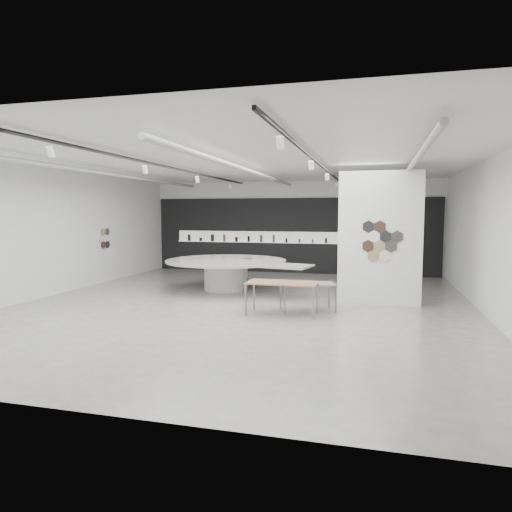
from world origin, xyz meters
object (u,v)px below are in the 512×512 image
(partition_column, at_px, (380,238))
(sample_table_wood, at_px, (282,284))
(sample_table_stone, at_px, (308,286))
(kitchen_counter, at_px, (375,264))
(display_island, at_px, (228,270))

(partition_column, bearing_deg, sample_table_wood, -139.55)
(sample_table_stone, bearing_deg, sample_table_wood, -133.57)
(partition_column, relative_size, kitchen_counter, 1.99)
(sample_table_stone, xyz_separation_m, kitchen_counter, (1.61, 6.88, -0.13))
(sample_table_stone, height_order, kitchen_counter, kitchen_counter)
(display_island, height_order, kitchen_counter, kitchen_counter)
(sample_table_stone, bearing_deg, display_island, 139.83)
(display_island, xyz_separation_m, sample_table_wood, (2.41, -3.07, 0.10))
(display_island, xyz_separation_m, kitchen_counter, (4.56, 4.39, -0.13))
(sample_table_wood, bearing_deg, sample_table_stone, 46.43)
(display_island, height_order, sample_table_stone, display_island)
(partition_column, xyz_separation_m, kitchen_counter, (-0.13, 5.51, -1.29))
(display_island, bearing_deg, sample_table_stone, -28.98)
(sample_table_wood, bearing_deg, kitchen_counter, 73.87)
(partition_column, bearing_deg, sample_table_stone, -141.70)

